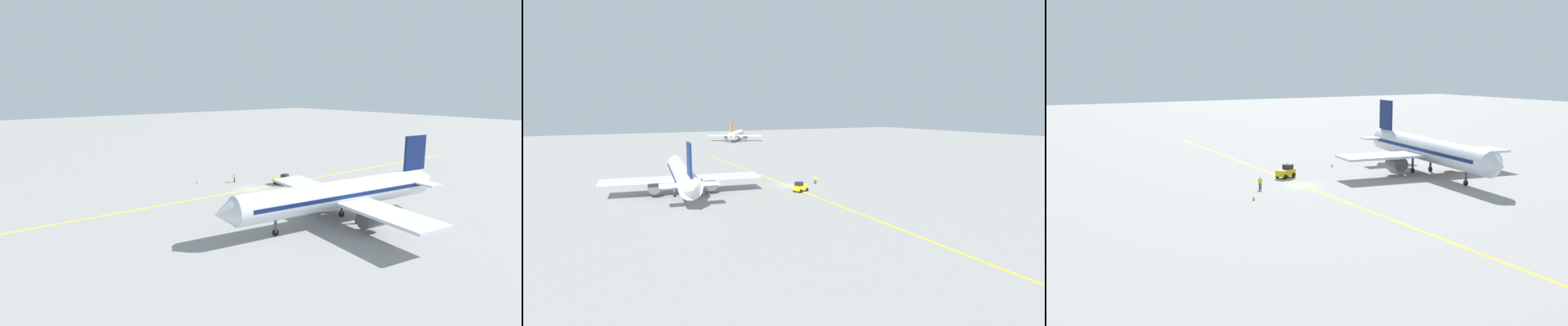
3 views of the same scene
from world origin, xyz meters
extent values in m
plane|color=gray|center=(0.00, 0.00, 0.00)|extent=(400.00, 400.00, 0.00)
cube|color=yellow|center=(0.00, 0.00, 0.00)|extent=(4.25, 119.95, 0.01)
cylinder|color=silver|center=(-21.03, 1.67, 3.80)|extent=(7.94, 30.20, 3.60)
cone|color=silver|center=(-18.66, 17.69, 3.80)|extent=(3.73, 2.87, 3.42)
cone|color=silver|center=(-23.44, -14.66, 4.10)|extent=(3.47, 3.41, 3.06)
cube|color=#0F1E51|center=(-21.03, 1.67, 3.95)|extent=(7.55, 27.24, 0.50)
cube|color=silver|center=(-21.17, 0.68, 3.08)|extent=(28.46, 9.24, 0.36)
cylinder|color=#4C4C51|center=(-26.12, 1.41, 1.83)|extent=(2.64, 3.49, 2.20)
cylinder|color=#4C4C51|center=(-16.23, -0.05, 1.83)|extent=(2.64, 3.49, 2.20)
cube|color=#0F1E51|center=(-23.07, -12.18, 8.10)|extent=(0.94, 4.01, 5.00)
cube|color=silver|center=(-23.00, -11.69, 4.20)|extent=(9.25, 3.69, 0.24)
cylinder|color=#4C4C51|center=(-19.62, 11.16, 1.40)|extent=(0.36, 0.36, 2.00)
cylinder|color=black|center=(-19.62, 11.16, 0.40)|extent=(0.39, 0.83, 0.80)
cylinder|color=#4C4C51|center=(-22.90, -0.08, 1.40)|extent=(0.36, 0.36, 2.00)
cylinder|color=black|center=(-22.90, -0.08, 0.40)|extent=(0.39, 0.83, 0.80)
cylinder|color=#4C4C51|center=(-19.74, -0.55, 1.40)|extent=(0.36, 0.36, 2.00)
cylinder|color=black|center=(-19.74, -0.55, 0.40)|extent=(0.39, 0.83, 0.80)
cube|color=gold|center=(-0.64, -6.47, 0.80)|extent=(3.35, 2.61, 0.90)
cube|color=black|center=(-1.14, -6.70, 1.60)|extent=(1.53, 1.62, 0.70)
sphere|color=orange|center=(-1.14, -6.70, 2.03)|extent=(0.16, 0.16, 0.16)
cylinder|color=black|center=(-1.22, -7.56, 0.35)|extent=(0.74, 0.52, 0.70)
cylinder|color=black|center=(-1.84, -6.19, 0.35)|extent=(0.74, 0.52, 0.70)
cylinder|color=black|center=(0.56, -6.75, 0.35)|extent=(0.74, 0.52, 0.70)
cylinder|color=black|center=(-0.07, -5.39, 0.35)|extent=(0.74, 0.52, 0.70)
cylinder|color=#23232D|center=(6.09, -0.67, 0.42)|extent=(0.16, 0.16, 0.85)
cylinder|color=#23232D|center=(6.27, -0.74, 0.42)|extent=(0.16, 0.16, 0.85)
cube|color=#CCD819|center=(6.18, -0.71, 1.15)|extent=(0.42, 0.34, 0.60)
cylinder|color=#CCD819|center=(5.96, -0.61, 1.15)|extent=(0.10, 0.10, 0.55)
cylinder|color=#CCD819|center=(6.40, -0.80, 1.15)|extent=(0.10, 0.10, 0.55)
sphere|color=tan|center=(6.18, -0.71, 1.57)|extent=(0.22, 0.22, 0.22)
cone|color=orange|center=(9.78, 5.16, 0.28)|extent=(0.32, 0.32, 0.55)
cone|color=orange|center=(-11.76, -11.38, 0.28)|extent=(0.32, 0.32, 0.55)
cone|color=orange|center=(-22.67, -8.91, 0.28)|extent=(0.32, 0.32, 0.55)
camera|label=1|loc=(-54.67, 41.00, 17.44)|focal=28.00mm
camera|label=2|loc=(-38.00, -72.16, 15.58)|focal=28.00mm
camera|label=3|loc=(39.99, 72.71, 16.56)|focal=42.00mm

